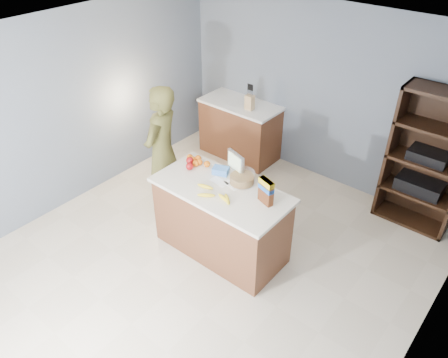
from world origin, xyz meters
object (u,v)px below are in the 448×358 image
Objects in this scene: person at (162,152)px; cereal_box at (266,190)px; tv at (236,163)px; shelving_unit at (427,162)px; counter_peninsula at (221,223)px.

cereal_box is at bearing 70.49° from person.
tv is 0.61m from cereal_box.
shelving_unit is at bearing 108.09° from person.
person is 6.19× the size of cereal_box.
tv is (-1.60, -1.73, 0.19)m from shelving_unit.
person is 1.08m from tv.
person is at bearing -171.66° from tv.
counter_peninsula is 1.20m from person.
tv is at bearing -132.79° from shelving_unit.
tv reaches higher than counter_peninsula.
tv and cereal_box have the same top height.
shelving_unit is at bearing 52.89° from counter_peninsula.
shelving_unit is at bearing 62.02° from cereal_box.
counter_peninsula is 0.87× the size of shelving_unit.
counter_peninsula is at bearing -80.85° from tv.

